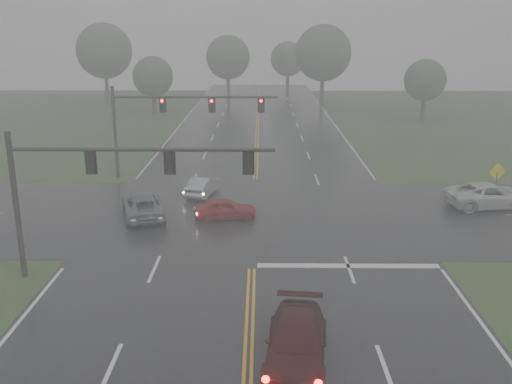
{
  "coord_description": "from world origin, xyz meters",
  "views": [
    {
      "loc": [
        0.42,
        -10.22,
        10.8
      ],
      "look_at": [
        0.18,
        16.0,
        3.15
      ],
      "focal_mm": 40.0,
      "sensor_mm": 36.0,
      "label": 1
    }
  ],
  "objects_px": {
    "sedan_maroon": "(296,361)",
    "pickup_white": "(489,207)",
    "sedan_silver": "(203,195)",
    "signal_gantry_near": "(93,177)",
    "car_grey": "(144,217)",
    "signal_gantry_far": "(165,114)",
    "sedan_red": "(226,219)"
  },
  "relations": [
    {
      "from": "sedan_maroon",
      "to": "pickup_white",
      "type": "bearing_deg",
      "value": 59.25
    },
    {
      "from": "sedan_silver",
      "to": "signal_gantry_near",
      "type": "xyz_separation_m",
      "value": [
        -3.31,
        -12.81,
        4.61
      ]
    },
    {
      "from": "car_grey",
      "to": "signal_gantry_near",
      "type": "xyz_separation_m",
      "value": [
        -0.27,
        -8.23,
        4.61
      ]
    },
    {
      "from": "sedan_silver",
      "to": "signal_gantry_far",
      "type": "distance_m",
      "value": 7.28
    },
    {
      "from": "car_grey",
      "to": "signal_gantry_far",
      "type": "height_order",
      "value": "signal_gantry_far"
    },
    {
      "from": "sedan_red",
      "to": "pickup_white",
      "type": "xyz_separation_m",
      "value": [
        16.19,
        2.38,
        0.0
      ]
    },
    {
      "from": "signal_gantry_near",
      "to": "pickup_white",
      "type": "bearing_deg",
      "value": 25.82
    },
    {
      "from": "sedan_silver",
      "to": "sedan_red",
      "type": "bearing_deg",
      "value": 124.46
    },
    {
      "from": "sedan_maroon",
      "to": "car_grey",
      "type": "height_order",
      "value": "sedan_maroon"
    },
    {
      "from": "pickup_white",
      "to": "signal_gantry_far",
      "type": "distance_m",
      "value": 22.74
    },
    {
      "from": "sedan_maroon",
      "to": "sedan_red",
      "type": "distance_m",
      "value": 14.99
    },
    {
      "from": "sedan_maroon",
      "to": "signal_gantry_near",
      "type": "height_order",
      "value": "signal_gantry_near"
    },
    {
      "from": "sedan_silver",
      "to": "sedan_maroon",
      "type": "bearing_deg",
      "value": 118.75
    },
    {
      "from": "sedan_maroon",
      "to": "pickup_white",
      "type": "relative_size",
      "value": 0.91
    },
    {
      "from": "sedan_maroon",
      "to": "signal_gantry_near",
      "type": "bearing_deg",
      "value": 147.73
    },
    {
      "from": "signal_gantry_near",
      "to": "signal_gantry_far",
      "type": "height_order",
      "value": "signal_gantry_far"
    },
    {
      "from": "car_grey",
      "to": "signal_gantry_near",
      "type": "relative_size",
      "value": 0.43
    },
    {
      "from": "sedan_silver",
      "to": "signal_gantry_near",
      "type": "bearing_deg",
      "value": 89.79
    },
    {
      "from": "sedan_red",
      "to": "car_grey",
      "type": "relative_size",
      "value": 0.74
    },
    {
      "from": "sedan_maroon",
      "to": "signal_gantry_far",
      "type": "height_order",
      "value": "signal_gantry_far"
    },
    {
      "from": "sedan_maroon",
      "to": "pickup_white",
      "type": "height_order",
      "value": "pickup_white"
    },
    {
      "from": "sedan_red",
      "to": "signal_gantry_far",
      "type": "height_order",
      "value": "signal_gantry_far"
    },
    {
      "from": "signal_gantry_near",
      "to": "signal_gantry_far",
      "type": "bearing_deg",
      "value": 89.28
    },
    {
      "from": "pickup_white",
      "to": "signal_gantry_near",
      "type": "distance_m",
      "value": 24.1
    },
    {
      "from": "sedan_silver",
      "to": "pickup_white",
      "type": "bearing_deg",
      "value": -173.63
    },
    {
      "from": "pickup_white",
      "to": "signal_gantry_far",
      "type": "xyz_separation_m",
      "value": [
        -21.08,
        7.11,
        4.72
      ]
    },
    {
      "from": "car_grey",
      "to": "signal_gantry_far",
      "type": "bearing_deg",
      "value": -106.06
    },
    {
      "from": "signal_gantry_near",
      "to": "sedan_red",
      "type": "bearing_deg",
      "value": 57.21
    },
    {
      "from": "sedan_maroon",
      "to": "sedan_red",
      "type": "relative_size",
      "value": 1.38
    },
    {
      "from": "car_grey",
      "to": "pickup_white",
      "type": "relative_size",
      "value": 0.9
    },
    {
      "from": "sedan_silver",
      "to": "signal_gantry_near",
      "type": "relative_size",
      "value": 0.33
    },
    {
      "from": "sedan_red",
      "to": "signal_gantry_near",
      "type": "bearing_deg",
      "value": 138.54
    }
  ]
}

